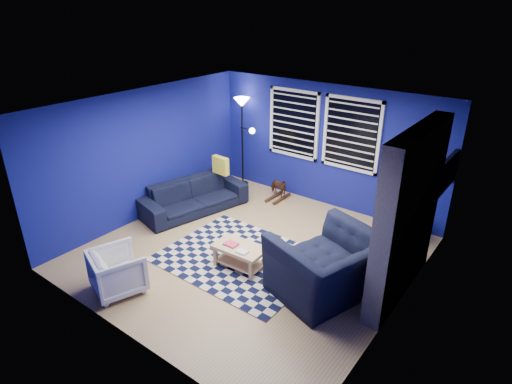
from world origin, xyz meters
TOP-DOWN VIEW (x-y plane):
  - floor at (0.00, 0.00)m, footprint 5.00×5.00m
  - ceiling at (0.00, 0.00)m, footprint 5.00×5.00m
  - wall_back at (0.00, 2.50)m, footprint 5.00×0.00m
  - wall_left at (-2.50, 0.00)m, footprint 0.00×5.00m
  - wall_right at (2.50, 0.00)m, footprint 0.00×5.00m
  - fireplace at (2.36, 0.50)m, footprint 0.65×2.00m
  - window_left at (-0.75, 2.46)m, footprint 1.17×0.06m
  - window_right at (0.55, 2.46)m, footprint 1.17×0.06m
  - tv at (2.45, 2.00)m, footprint 0.07×1.00m
  - rug at (-0.01, -0.24)m, footprint 2.51×2.01m
  - sofa at (-1.89, 0.58)m, footprint 2.31×1.35m
  - armchair_big at (1.55, -0.20)m, footprint 1.78×1.66m
  - armchair_bent at (-0.92, -1.97)m, footprint 0.91×0.92m
  - rocking_horse at (-0.83, 2.06)m, footprint 0.31×0.53m
  - coffee_table at (0.14, -0.45)m, footprint 0.85×0.51m
  - cabinet at (1.86, 2.02)m, footprint 0.70×0.58m
  - floor_lamp at (-1.93, 2.25)m, footprint 0.55×0.34m
  - throw_pillow at (-1.74, 1.26)m, footprint 0.39×0.15m

SIDE VIEW (x-z plane):
  - floor at x=0.00m, z-range 0.00..0.00m
  - rug at x=-0.01m, z-range 0.00..0.02m
  - cabinet at x=1.86m, z-range -0.03..0.56m
  - rocking_horse at x=-0.83m, z-range 0.07..0.49m
  - coffee_table at x=0.14m, z-range 0.08..0.50m
  - sofa at x=-1.89m, z-range 0.00..0.63m
  - armchair_bent at x=-0.92m, z-range 0.00..0.66m
  - armchair_big at x=1.55m, z-range 0.00..0.95m
  - throw_pillow at x=-1.74m, z-range 0.63..1.00m
  - fireplace at x=2.36m, z-range -0.05..2.45m
  - wall_back at x=0.00m, z-range -1.25..3.75m
  - wall_left at x=-2.50m, z-range -1.25..3.75m
  - wall_right at x=2.50m, z-range -1.25..3.75m
  - tv at x=2.45m, z-range 1.11..1.69m
  - window_left at x=-0.75m, z-range 0.89..2.31m
  - window_right at x=0.55m, z-range 0.89..2.31m
  - floor_lamp at x=-1.93m, z-range 0.64..2.66m
  - ceiling at x=0.00m, z-range 2.50..2.50m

